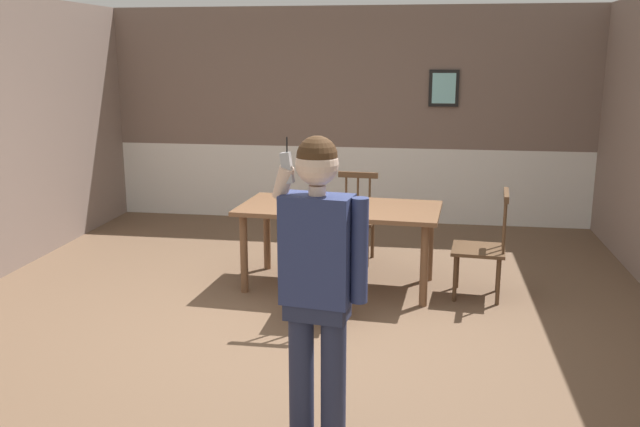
{
  "coord_description": "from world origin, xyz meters",
  "views": [
    {
      "loc": [
        1.0,
        -5.12,
        2.14
      ],
      "look_at": [
        0.34,
        -0.91,
        1.13
      ],
      "focal_mm": 38.38,
      "sensor_mm": 36.0,
      "label": 1
    }
  ],
  "objects": [
    {
      "name": "chair_at_table_head",
      "position": [
        0.18,
        0.11,
        0.48
      ],
      "size": [
        0.46,
        0.46,
        0.96
      ],
      "rotation": [
        0.0,
        0.0,
        -0.0
      ],
      "color": "#513823",
      "rests_on": "ground_plane"
    },
    {
      "name": "chair_near_window",
      "position": [
        0.29,
        1.79,
        0.46
      ],
      "size": [
        0.45,
        0.45,
        0.92
      ],
      "rotation": [
        0.0,
        0.0,
        3.06
      ],
      "color": "#513823",
      "rests_on": "ground_plane"
    },
    {
      "name": "person_figure",
      "position": [
        0.46,
        -1.7,
        1.0
      ],
      "size": [
        0.53,
        0.26,
        1.73
      ],
      "rotation": [
        0.0,
        0.0,
        2.99
      ],
      "color": "#282E49",
      "rests_on": "ground_plane"
    },
    {
      "name": "room_back_partition",
      "position": [
        0.0,
        3.61,
        1.3
      ],
      "size": [
        6.23,
        0.17,
        2.71
      ],
      "color": "#756056",
      "rests_on": "ground_plane"
    },
    {
      "name": "dining_table",
      "position": [
        0.23,
        0.95,
        0.68
      ],
      "size": [
        1.88,
        1.03,
        0.77
      ],
      "rotation": [
        0.0,
        0.0,
        -0.07
      ],
      "color": "brown",
      "rests_on": "ground_plane"
    },
    {
      "name": "ground_plane",
      "position": [
        0.0,
        0.0,
        0.0
      ],
      "size": [
        7.93,
        7.93,
        0.0
      ],
      "primitive_type": "plane",
      "color": "brown"
    },
    {
      "name": "chair_by_doorway",
      "position": [
        1.53,
        0.86,
        0.47
      ],
      "size": [
        0.5,
        0.5,
        0.97
      ],
      "rotation": [
        0.0,
        0.0,
        1.48
      ],
      "color": "#513823",
      "rests_on": "ground_plane"
    }
  ]
}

